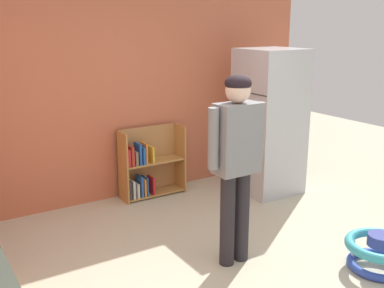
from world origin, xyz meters
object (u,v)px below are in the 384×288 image
Objects in this scene: baby_walker at (380,252)px; refrigerator at (269,122)px; standing_person at (236,153)px; bookshelf at (147,166)px.

refrigerator is at bearing 76.95° from baby_walker.
refrigerator reaches higher than standing_person.
baby_walker is at bearing -38.05° from standing_person.
baby_walker is at bearing -103.05° from refrigerator.
standing_person is at bearing -139.97° from refrigerator.
standing_person is (-1.46, -1.22, 0.12)m from refrigerator.
refrigerator is 1.91m from standing_person.
baby_walker is at bearing -71.09° from bookshelf.
standing_person reaches higher than bookshelf.
refrigerator is 2.18m from baby_walker.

